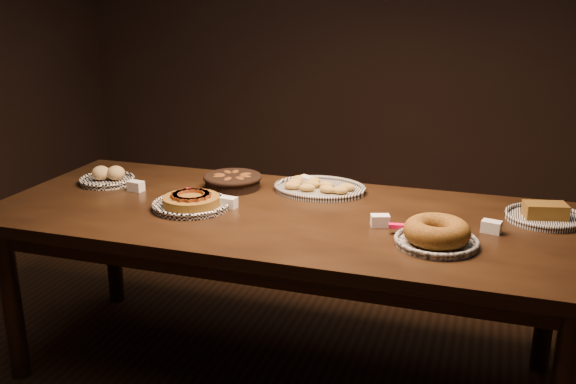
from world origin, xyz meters
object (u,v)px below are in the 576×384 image
(buffet_table, at_px, (282,229))
(madeleine_platter, at_px, (319,187))
(apple_tart_plate, at_px, (192,202))
(bundt_cake_plate, at_px, (436,235))

(buffet_table, bearing_deg, madeleine_platter, 77.88)
(madeleine_platter, bearing_deg, apple_tart_plate, -147.56)
(apple_tart_plate, height_order, bundt_cake_plate, bundt_cake_plate)
(apple_tart_plate, xyz_separation_m, madeleine_platter, (0.44, 0.39, -0.01))
(madeleine_platter, bearing_deg, bundt_cake_plate, -49.66)
(buffet_table, relative_size, madeleine_platter, 5.81)
(buffet_table, xyz_separation_m, madeleine_platter, (0.07, 0.32, 0.09))
(buffet_table, xyz_separation_m, bundt_cake_plate, (0.63, -0.17, 0.11))
(buffet_table, distance_m, bundt_cake_plate, 0.67)
(apple_tart_plate, xyz_separation_m, bundt_cake_plate, (1.01, -0.10, 0.02))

